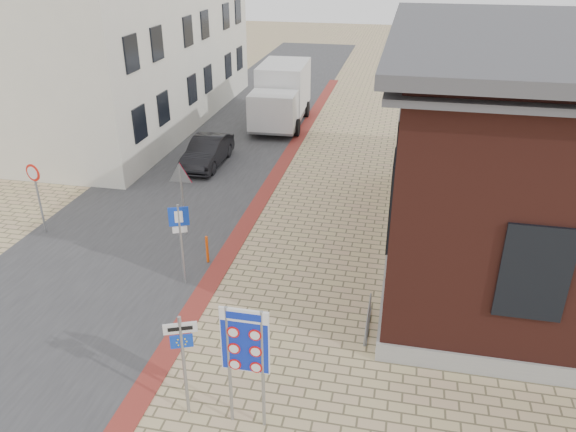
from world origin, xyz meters
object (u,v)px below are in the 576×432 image
Objects in this scene: sedan at (207,152)px; essen_sign at (183,351)px; border_sign at (245,343)px; box_truck at (281,95)px; bollard at (207,250)px; parking_sign at (180,231)px.

sedan is 1.55× the size of essen_sign.
border_sign is at bearing -22.22° from essen_sign.
border_sign reaches higher than essen_sign.
box_truck is 14.71m from bollard.
sedan is 14.55m from essen_sign.
box_truck reaches higher than parking_sign.
border_sign reaches higher than sedan.
essen_sign reaches higher than sedan.
border_sign reaches higher than parking_sign.
sedan is 1.51× the size of parking_sign.
essen_sign is at bearing -90.17° from parking_sign.
box_truck is 2.36× the size of parking_sign.
bollard is at bearing -71.14° from sedan.
border_sign is 5.63m from parking_sign.
border_sign is 6.78m from bollard.
box_truck reaches higher than essen_sign.
essen_sign is (2.59, -20.53, 0.04)m from box_truck.
border_sign reaches higher than bollard.
parking_sign is (0.70, -15.91, 0.13)m from box_truck.
essen_sign reaches higher than bollard.
essen_sign is 0.97× the size of parking_sign.
sedan is 7.01m from box_truck.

